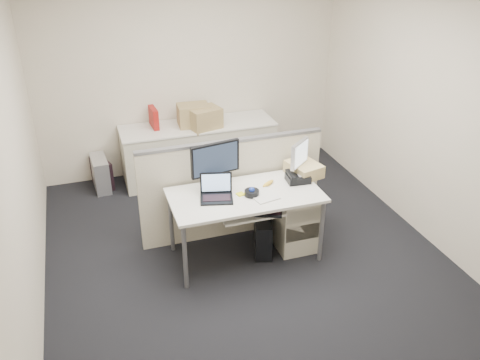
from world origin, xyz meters
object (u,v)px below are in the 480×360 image
object	(u,v)px
desk	(245,200)
desk_phone	(298,178)
laptop	(216,189)
monitor_main	(215,167)

from	to	relation	value
desk	desk_phone	world-z (taller)	desk_phone
desk	laptop	distance (m)	0.35
desk	desk_phone	bearing A→B (deg)	7.59
monitor_main	laptop	bearing A→B (deg)	-113.81
monitor_main	desk	bearing A→B (deg)	-45.53
laptop	monitor_main	bearing A→B (deg)	90.09
desk	laptop	size ratio (longest dim) A/B	4.81
monitor_main	laptop	distance (m)	0.25
desk	monitor_main	distance (m)	0.44
desk	laptop	world-z (taller)	laptop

